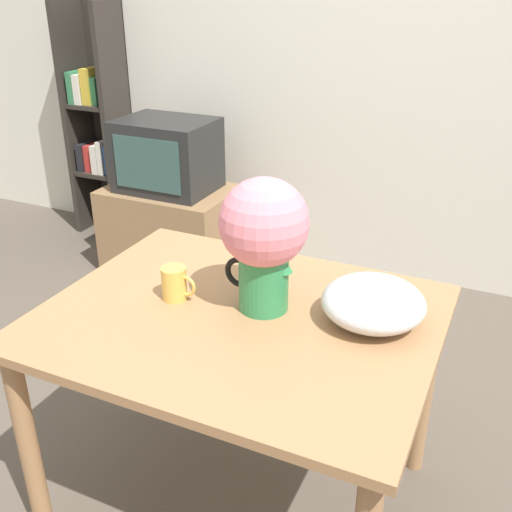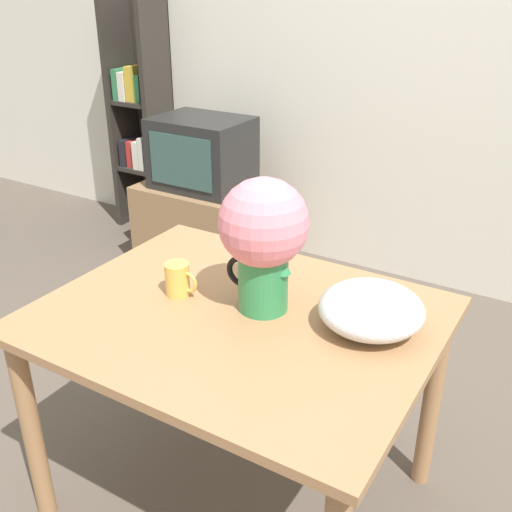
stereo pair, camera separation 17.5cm
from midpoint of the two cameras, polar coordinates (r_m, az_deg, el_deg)
name	(u,v)px [view 2 (the right image)]	position (r m, az deg, el deg)	size (l,w,h in m)	color
ground_plane	(206,480)	(2.30, -2.46, -20.63)	(12.00, 12.00, 0.00)	brown
wall_back	(415,48)	(3.40, 16.46, 18.48)	(8.00, 0.05, 2.60)	silver
table	(238,343)	(1.84, 0.97, -8.34)	(1.15, 0.92, 0.74)	#A3754C
flower_vase	(263,235)	(1.71, 3.64, 1.91)	(0.26, 0.26, 0.41)	#2D844C
coffee_mug	(178,279)	(1.87, -4.78, -2.30)	(0.11, 0.08, 0.11)	gold
white_bowl	(371,309)	(1.73, 13.79, -5.00)	(0.30, 0.30, 0.13)	silver
tv_stand	(205,226)	(3.65, -3.51, 2.84)	(0.75, 0.51, 0.51)	#8E6B47
tv_set	(202,153)	(3.50, -3.73, 9.74)	(0.53, 0.41, 0.40)	black
bookshelf	(142,121)	(4.21, -9.60, 12.55)	(0.35, 0.29, 1.50)	#2D2823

